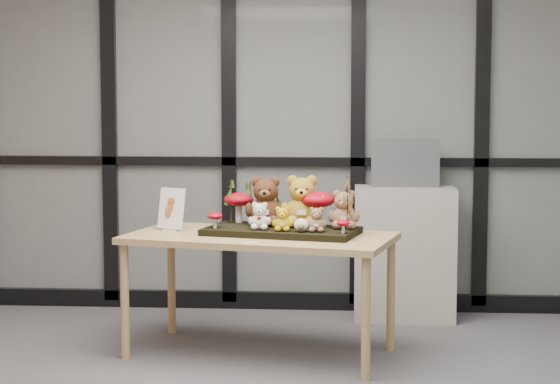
# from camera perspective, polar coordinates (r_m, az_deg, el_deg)

# --- Properties ---
(room_shell) EXTENTS (5.00, 5.00, 5.00)m
(room_shell) POSITION_cam_1_polar(r_m,az_deg,el_deg) (4.60, -1.05, 7.37)
(room_shell) COLOR beige
(room_shell) RESTS_ON floor
(glass_partition) EXTENTS (4.90, 0.06, 2.78)m
(glass_partition) POSITION_cam_1_polar(r_m,az_deg,el_deg) (7.06, 0.75, 4.70)
(glass_partition) COLOR #2D383F
(glass_partition) RESTS_ON floor
(display_table) EXTENTS (1.65, 1.10, 0.71)m
(display_table) POSITION_cam_1_polar(r_m,az_deg,el_deg) (5.89, -1.14, -3.06)
(display_table) COLOR tan
(display_table) RESTS_ON floor
(diorama_tray) EXTENTS (0.95, 0.63, 0.04)m
(diorama_tray) POSITION_cam_1_polar(r_m,az_deg,el_deg) (5.90, 0.09, -2.22)
(diorama_tray) COLOR black
(diorama_tray) RESTS_ON display_table
(bear_pooh_yellow) EXTENTS (0.30, 0.28, 0.33)m
(bear_pooh_yellow) POSITION_cam_1_polar(r_m,az_deg,el_deg) (5.95, 1.25, -0.36)
(bear_pooh_yellow) COLOR #AE8120
(bear_pooh_yellow) RESTS_ON diorama_tray
(bear_brown_medium) EXTENTS (0.29, 0.27, 0.32)m
(bear_brown_medium) POSITION_cam_1_polar(r_m,az_deg,el_deg) (5.99, -0.82, -0.38)
(bear_brown_medium) COLOR #482714
(bear_brown_medium) RESTS_ON diorama_tray
(bear_tan_back) EXTENTS (0.22, 0.21, 0.24)m
(bear_tan_back) POSITION_cam_1_polar(r_m,az_deg,el_deg) (5.88, 3.62, -0.87)
(bear_tan_back) COLOR #8D6445
(bear_tan_back) RESTS_ON diorama_tray
(bear_small_yellow) EXTENTS (0.14, 0.13, 0.15)m
(bear_small_yellow) POSITION_cam_1_polar(r_m,az_deg,el_deg) (5.76, 0.14, -1.44)
(bear_small_yellow) COLOR gold
(bear_small_yellow) RESTS_ON diorama_tray
(bear_white_bow) EXTENTS (0.16, 0.15, 0.17)m
(bear_white_bow) POSITION_cam_1_polar(r_m,az_deg,el_deg) (5.82, -1.15, -1.27)
(bear_white_bow) COLOR white
(bear_white_bow) RESTS_ON diorama_tray
(bear_beige_small) EXTENTS (0.14, 0.13, 0.16)m
(bear_beige_small) POSITION_cam_1_polar(r_m,az_deg,el_deg) (5.73, 2.07, -1.48)
(bear_beige_small) COLOR #836146
(bear_beige_small) RESTS_ON diorama_tray
(plush_cream_hedgehog) EXTENTS (0.08, 0.07, 0.08)m
(plush_cream_hedgehog) POSITION_cam_1_polar(r_m,az_deg,el_deg) (5.73, 1.20, -1.84)
(plush_cream_hedgehog) COLOR white
(plush_cream_hedgehog) RESTS_ON diorama_tray
(mushroom_back_left) EXTENTS (0.18, 0.18, 0.20)m
(mushroom_back_left) POSITION_cam_1_polar(r_m,az_deg,el_deg) (6.12, -2.34, -0.80)
(mushroom_back_left) COLOR #980411
(mushroom_back_left) RESTS_ON diorama_tray
(mushroom_back_right) EXTENTS (0.21, 0.21, 0.23)m
(mushroom_back_right) POSITION_cam_1_polar(r_m,az_deg,el_deg) (5.93, 2.14, -0.87)
(mushroom_back_right) COLOR #980411
(mushroom_back_right) RESTS_ON diorama_tray
(mushroom_front_left) EXTENTS (0.09, 0.09, 0.10)m
(mushroom_front_left) POSITION_cam_1_polar(r_m,az_deg,el_deg) (5.89, -3.69, -1.55)
(mushroom_front_left) COLOR #980411
(mushroom_front_left) RESTS_ON diorama_tray
(mushroom_front_right) EXTENTS (0.08, 0.08, 0.08)m
(mushroom_front_right) POSITION_cam_1_polar(r_m,az_deg,el_deg) (5.67, 3.57, -1.92)
(mushroom_front_right) COLOR #980411
(mushroom_front_right) RESTS_ON diorama_tray
(sprig_green_far_left) EXTENTS (0.05, 0.05, 0.26)m
(sprig_green_far_left) POSITION_cam_1_polar(r_m,az_deg,el_deg) (6.10, -2.77, -0.52)
(sprig_green_far_left) COLOR #17350C
(sprig_green_far_left) RESTS_ON diorama_tray
(sprig_green_mid_left) EXTENTS (0.05, 0.05, 0.25)m
(sprig_green_mid_left) POSITION_cam_1_polar(r_m,az_deg,el_deg) (6.11, -1.69, -0.55)
(sprig_green_mid_left) COLOR #17350C
(sprig_green_mid_left) RESTS_ON diorama_tray
(sprig_dry_far_right) EXTENTS (0.05, 0.05, 0.30)m
(sprig_dry_far_right) POSITION_cam_1_polar(r_m,az_deg,el_deg) (5.87, 3.78, -0.59)
(sprig_dry_far_right) COLOR brown
(sprig_dry_far_right) RESTS_ON diorama_tray
(sprig_dry_mid_right) EXTENTS (0.05, 0.05, 0.21)m
(sprig_dry_mid_right) POSITION_cam_1_polar(r_m,az_deg,el_deg) (5.76, 3.81, -1.20)
(sprig_dry_mid_right) COLOR brown
(sprig_dry_mid_right) RESTS_ON diorama_tray
(sprig_green_centre) EXTENTS (0.05, 0.05, 0.20)m
(sprig_green_centre) POSITION_cam_1_polar(r_m,az_deg,el_deg) (6.07, -0.14, -0.84)
(sprig_green_centre) COLOR #17350C
(sprig_green_centre) RESTS_ON diorama_tray
(sign_holder) EXTENTS (0.18, 0.13, 0.25)m
(sign_holder) POSITION_cam_1_polar(r_m,az_deg,el_deg) (6.09, -6.13, -1.08)
(sign_holder) COLOR silver
(sign_holder) RESTS_ON display_table
(label_card) EXTENTS (0.09, 0.03, 0.00)m
(label_card) POSITION_cam_1_polar(r_m,az_deg,el_deg) (5.58, -1.69, -2.86)
(label_card) COLOR white
(label_card) RESTS_ON display_table
(cabinet) EXTENTS (0.67, 0.39, 0.90)m
(cabinet) POSITION_cam_1_polar(r_m,az_deg,el_deg) (6.91, 7.01, -3.43)
(cabinet) COLOR gray
(cabinet) RESTS_ON floor
(monitor) EXTENTS (0.46, 0.05, 0.32)m
(monitor) POSITION_cam_1_polar(r_m,az_deg,el_deg) (6.86, 7.06, 1.62)
(monitor) COLOR #4D4F55
(monitor) RESTS_ON cabinet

